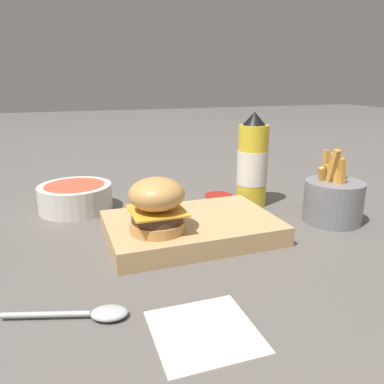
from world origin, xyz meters
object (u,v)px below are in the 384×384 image
at_px(serving_board, 192,228).
at_px(spoon, 95,313).
at_px(ketchup_bottle, 252,164).
at_px(fries_basket, 333,200).
at_px(burger, 157,205).
at_px(side_bowl, 76,197).

relative_size(serving_board, spoon, 2.02).
relative_size(serving_board, ketchup_bottle, 1.44).
height_order(fries_basket, spoon, fries_basket).
bearing_deg(burger, serving_board, -155.34).
relative_size(burger, fries_basket, 0.61).
bearing_deg(fries_basket, burger, 1.64).
distance_m(ketchup_bottle, spoon, 0.50).
distance_m(fries_basket, side_bowl, 0.54).
bearing_deg(serving_board, ketchup_bottle, -145.96).
xyz_separation_m(fries_basket, side_bowl, (0.48, -0.25, -0.02)).
bearing_deg(spoon, ketchup_bottle, 57.56).
xyz_separation_m(serving_board, side_bowl, (0.19, -0.22, 0.01)).
distance_m(burger, side_bowl, 0.29).
distance_m(serving_board, fries_basket, 0.29).
relative_size(serving_board, fries_basket, 2.01).
relative_size(ketchup_bottle, side_bowl, 1.34).
bearing_deg(ketchup_bottle, fries_basket, 123.96).
height_order(burger, fries_basket, fries_basket).
bearing_deg(spoon, burger, 70.46).
bearing_deg(fries_basket, side_bowl, -27.30).
xyz_separation_m(ketchup_bottle, fries_basket, (-0.10, 0.15, -0.05)).
height_order(ketchup_bottle, side_bowl, ketchup_bottle).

